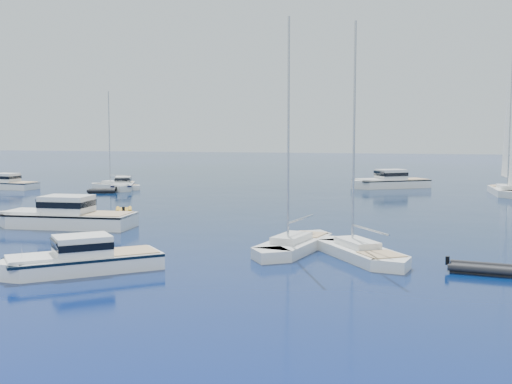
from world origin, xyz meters
The scene contains 13 objects.
ground centered at (0.00, 0.00, 0.00)m, with size 400.00×400.00×0.00m, color navy.
motor_cruiser_left centered at (-6.16, -1.49, 0.00)m, with size 2.88×9.43×2.47m, color white, non-canonical shape.
motor_cruiser_centre centered at (-15.79, 12.47, 0.00)m, with size 3.68×12.01×3.15m, color white, non-canonical shape.
motor_cruiser_far_l centered at (-42.23, 40.59, 0.00)m, with size 3.04×9.95×2.61m, color white, non-canonical shape.
motor_cruiser_distant centered at (6.42, 55.36, 0.00)m, with size 3.67×11.98×3.14m, color silver, non-canonical shape.
motor_cruiser_horizon centered at (-26.62, 43.44, 0.00)m, with size 2.56×8.38×2.20m, color white, non-canonical shape.
sailboat_fore centered at (3.50, 7.50, 0.00)m, with size 2.60×10.00×14.70m, color silver, non-canonical shape.
sailboat_mid_r centered at (7.74, 6.12, 0.00)m, with size 2.53×9.74×14.31m, color white, non-canonical shape.
sailboat_sails_r centered at (20.40, 49.69, 0.00)m, with size 3.04×11.70×17.20m, color silver, non-canonical shape.
sailboat_far_l centered at (-28.35, 44.59, 0.00)m, with size 2.34×9.01×13.24m, color white, non-canonical shape.
tender_yellow centered at (-15.44, 21.70, 0.00)m, with size 1.76×3.11×0.95m, color orange, non-canonical shape.
tender_grey_near centered at (14.27, 3.90, 0.00)m, with size 1.91×3.44×0.95m, color black, non-canonical shape.
tender_grey_far centered at (-27.13, 38.75, 0.00)m, with size 1.94×3.51×0.95m, color black, non-canonical shape.
Camera 1 is at (11.48, -30.67, 7.30)m, focal length 44.44 mm.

